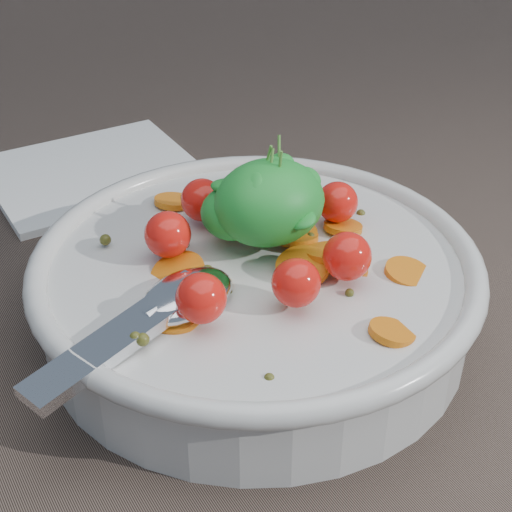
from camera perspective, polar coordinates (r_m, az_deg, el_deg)
ground at (r=0.55m, az=-2.03°, el=-4.75°), size 6.00×6.00×0.00m
bowl at (r=0.52m, az=-0.01°, el=-2.14°), size 0.32×0.30×0.13m
napkin at (r=0.75m, az=-11.77°, el=5.96°), size 0.18×0.16×0.01m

